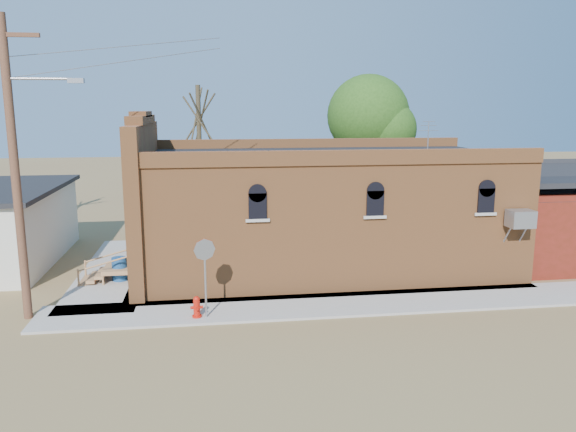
{
  "coord_description": "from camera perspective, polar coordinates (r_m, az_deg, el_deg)",
  "views": [
    {
      "loc": [
        -2.56,
        -16.18,
        6.39
      ],
      "look_at": [
        0.33,
        4.19,
        2.4
      ],
      "focal_mm": 35.0,
      "sensor_mm": 36.0,
      "label": 1
    }
  ],
  "objects": [
    {
      "name": "ground",
      "position": [
        17.58,
        0.87,
        -10.34
      ],
      "size": [
        120.0,
        120.0,
        0.0
      ],
      "primitive_type": "plane",
      "color": "brown",
      "rests_on": "ground"
    },
    {
      "name": "sidewalk_south",
      "position": [
        18.67,
        5.04,
        -8.96
      ],
      "size": [
        19.0,
        2.2,
        0.08
      ],
      "primitive_type": "cube",
      "color": "#9E9991",
      "rests_on": "ground"
    },
    {
      "name": "sidewalk_west",
      "position": [
        23.37,
        -17.04,
        -5.29
      ],
      "size": [
        2.6,
        10.0,
        0.08
      ],
      "primitive_type": "cube",
      "color": "#9E9991",
      "rests_on": "ground"
    },
    {
      "name": "brick_bar",
      "position": [
        22.44,
        2.86,
        0.57
      ],
      "size": [
        16.4,
        7.97,
        6.3
      ],
      "color": "#A76233",
      "rests_on": "ground"
    },
    {
      "name": "red_shed",
      "position": [
        26.16,
        24.57,
        0.91
      ],
      "size": [
        5.4,
        6.4,
        4.3
      ],
      "color": "#561C0E",
      "rests_on": "ground"
    },
    {
      "name": "utility_pole",
      "position": [
        18.32,
        -25.88,
        4.81
      ],
      "size": [
        3.12,
        0.26,
        9.0
      ],
      "color": "#4B2A1E",
      "rests_on": "ground"
    },
    {
      "name": "tree_bare_near",
      "position": [
        29.18,
        -9.07,
        10.0
      ],
      "size": [
        2.8,
        2.8,
        7.65
      ],
      "color": "brown",
      "rests_on": "ground"
    },
    {
      "name": "tree_leafy",
      "position": [
        30.89,
        8.14,
        10.02
      ],
      "size": [
        4.4,
        4.4,
        8.15
      ],
      "color": "brown",
      "rests_on": "ground"
    },
    {
      "name": "fire_hydrant",
      "position": [
        17.55,
        -9.26,
        -9.09
      ],
      "size": [
        0.39,
        0.38,
        0.67
      ],
      "rotation": [
        0.0,
        0.0,
        0.34
      ],
      "color": "red",
      "rests_on": "sidewalk_south"
    },
    {
      "name": "stop_sign",
      "position": [
        17.05,
        -8.46,
        -4.16
      ],
      "size": [
        0.64,
        0.28,
        2.46
      ],
      "rotation": [
        0.0,
        0.0,
        -0.07
      ],
      "color": "#949399",
      "rests_on": "sidewalk_south"
    },
    {
      "name": "trash_barrel",
      "position": [
        21.78,
        -16.72,
        -5.16
      ],
      "size": [
        0.56,
        0.56,
        0.86
      ],
      "primitive_type": "cylinder",
      "rotation": [
        0.0,
        0.0,
        0.01
      ],
      "color": "navy",
      "rests_on": "sidewalk_west"
    }
  ]
}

